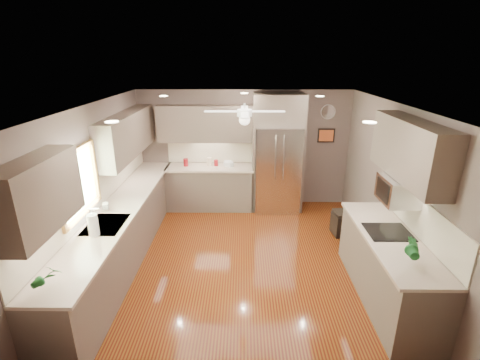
{
  "coord_description": "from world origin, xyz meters",
  "views": [
    {
      "loc": [
        -0.02,
        -4.82,
        3.14
      ],
      "look_at": [
        -0.07,
        0.6,
        1.21
      ],
      "focal_mm": 26.0,
      "sensor_mm": 36.0,
      "label": 1
    }
  ],
  "objects_px": {
    "canister_c": "(209,162)",
    "paper_towel": "(93,226)",
    "soap_bottle": "(106,205)",
    "microwave": "(398,190)",
    "potted_plant_left": "(48,276)",
    "refrigerator": "(278,156)",
    "canister_d": "(216,163)",
    "bowl": "(229,166)",
    "potted_plant_right": "(413,249)",
    "canister_a": "(186,162)",
    "stool": "(343,223)"
  },
  "relations": [
    {
      "from": "canister_c",
      "to": "paper_towel",
      "type": "height_order",
      "value": "paper_towel"
    },
    {
      "from": "paper_towel",
      "to": "soap_bottle",
      "type": "bearing_deg",
      "value": 99.47
    },
    {
      "from": "microwave",
      "to": "paper_towel",
      "type": "xyz_separation_m",
      "value": [
        -3.98,
        -0.27,
        -0.4
      ]
    },
    {
      "from": "potted_plant_left",
      "to": "refrigerator",
      "type": "relative_size",
      "value": 0.14
    },
    {
      "from": "canister_c",
      "to": "potted_plant_left",
      "type": "bearing_deg",
      "value": -105.89
    },
    {
      "from": "canister_c",
      "to": "soap_bottle",
      "type": "xyz_separation_m",
      "value": [
        -1.34,
        -2.31,
        -0.0
      ]
    },
    {
      "from": "canister_c",
      "to": "potted_plant_left",
      "type": "distance_m",
      "value": 4.37
    },
    {
      "from": "canister_d",
      "to": "bowl",
      "type": "bearing_deg",
      "value": -15.98
    },
    {
      "from": "soap_bottle",
      "to": "refrigerator",
      "type": "bearing_deg",
      "value": 38.5
    },
    {
      "from": "paper_towel",
      "to": "bowl",
      "type": "bearing_deg",
      "value": 61.45
    },
    {
      "from": "soap_bottle",
      "to": "microwave",
      "type": "height_order",
      "value": "microwave"
    },
    {
      "from": "potted_plant_left",
      "to": "potted_plant_right",
      "type": "xyz_separation_m",
      "value": [
        3.83,
        0.54,
        0.0
      ]
    },
    {
      "from": "soap_bottle",
      "to": "bowl",
      "type": "distance_m",
      "value": 2.84
    },
    {
      "from": "canister_c",
      "to": "potted_plant_left",
      "type": "relative_size",
      "value": 0.51
    },
    {
      "from": "microwave",
      "to": "soap_bottle",
      "type": "bearing_deg",
      "value": 173.11
    },
    {
      "from": "refrigerator",
      "to": "paper_towel",
      "type": "bearing_deg",
      "value": -131.72
    },
    {
      "from": "soap_bottle",
      "to": "potted_plant_right",
      "type": "relative_size",
      "value": 0.53
    },
    {
      "from": "canister_a",
      "to": "microwave",
      "type": "bearing_deg",
      "value": -40.35
    },
    {
      "from": "potted_plant_left",
      "to": "paper_towel",
      "type": "height_order",
      "value": "potted_plant_left"
    },
    {
      "from": "potted_plant_left",
      "to": "paper_towel",
      "type": "relative_size",
      "value": 1.0
    },
    {
      "from": "canister_d",
      "to": "bowl",
      "type": "xyz_separation_m",
      "value": [
        0.27,
        -0.08,
        -0.03
      ]
    },
    {
      "from": "potted_plant_left",
      "to": "bowl",
      "type": "relative_size",
      "value": 1.42
    },
    {
      "from": "stool",
      "to": "paper_towel",
      "type": "relative_size",
      "value": 1.35
    },
    {
      "from": "soap_bottle",
      "to": "canister_c",
      "type": "bearing_deg",
      "value": 59.77
    },
    {
      "from": "canister_d",
      "to": "potted_plant_left",
      "type": "relative_size",
      "value": 0.4
    },
    {
      "from": "potted_plant_left",
      "to": "refrigerator",
      "type": "height_order",
      "value": "refrigerator"
    },
    {
      "from": "canister_c",
      "to": "potted_plant_right",
      "type": "relative_size",
      "value": 0.5
    },
    {
      "from": "paper_towel",
      "to": "refrigerator",
      "type": "bearing_deg",
      "value": 48.28
    },
    {
      "from": "microwave",
      "to": "paper_towel",
      "type": "height_order",
      "value": "microwave"
    },
    {
      "from": "refrigerator",
      "to": "bowl",
      "type": "bearing_deg",
      "value": 179.19
    },
    {
      "from": "canister_a",
      "to": "potted_plant_left",
      "type": "xyz_separation_m",
      "value": [
        -0.7,
        -4.17,
        0.09
      ]
    },
    {
      "from": "soap_bottle",
      "to": "potted_plant_left",
      "type": "height_order",
      "value": "potted_plant_left"
    },
    {
      "from": "refrigerator",
      "to": "canister_a",
      "type": "bearing_deg",
      "value": 178.11
    },
    {
      "from": "canister_a",
      "to": "canister_c",
      "type": "distance_m",
      "value": 0.5
    },
    {
      "from": "potted_plant_right",
      "to": "microwave",
      "type": "xyz_separation_m",
      "value": [
        0.13,
        0.86,
        0.37
      ]
    },
    {
      "from": "canister_d",
      "to": "paper_towel",
      "type": "bearing_deg",
      "value": -113.87
    },
    {
      "from": "soap_bottle",
      "to": "bowl",
      "type": "xyz_separation_m",
      "value": [
        1.75,
        2.23,
        -0.06
      ]
    },
    {
      "from": "canister_c",
      "to": "bowl",
      "type": "relative_size",
      "value": 0.72
    },
    {
      "from": "refrigerator",
      "to": "soap_bottle",
      "type": "bearing_deg",
      "value": -141.5
    },
    {
      "from": "canister_c",
      "to": "paper_towel",
      "type": "xyz_separation_m",
      "value": [
        -1.22,
        -3.07,
        0.05
      ]
    },
    {
      "from": "stool",
      "to": "paper_towel",
      "type": "xyz_separation_m",
      "value": [
        -3.78,
        -1.77,
        0.84
      ]
    },
    {
      "from": "canister_a",
      "to": "paper_towel",
      "type": "xyz_separation_m",
      "value": [
        -0.72,
        -3.04,
        0.06
      ]
    },
    {
      "from": "canister_c",
      "to": "stool",
      "type": "distance_m",
      "value": 2.98
    },
    {
      "from": "canister_d",
      "to": "refrigerator",
      "type": "xyz_separation_m",
      "value": [
        1.3,
        -0.09,
        0.19
      ]
    },
    {
      "from": "bowl",
      "to": "refrigerator",
      "type": "distance_m",
      "value": 1.05
    },
    {
      "from": "microwave",
      "to": "paper_towel",
      "type": "relative_size",
      "value": 1.65
    },
    {
      "from": "bowl",
      "to": "stool",
      "type": "relative_size",
      "value": 0.52
    },
    {
      "from": "soap_bottle",
      "to": "canister_d",
      "type": "bearing_deg",
      "value": 57.18
    },
    {
      "from": "potted_plant_right",
      "to": "bowl",
      "type": "relative_size",
      "value": 1.45
    },
    {
      "from": "canister_a",
      "to": "canister_c",
      "type": "height_order",
      "value": "canister_c"
    }
  ]
}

